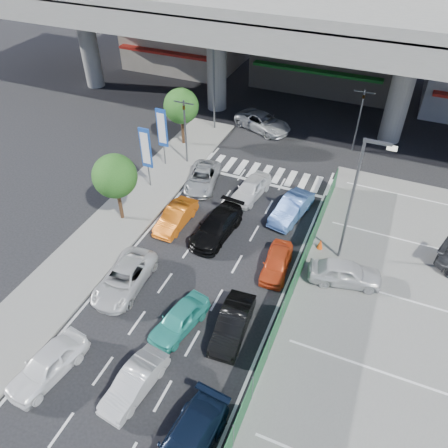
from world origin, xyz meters
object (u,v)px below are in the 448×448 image
at_px(street_lamp_left, 216,76).
at_px(signboard_near, 146,150).
at_px(hatch_white_back_mid, 134,382).
at_px(sedan_white_mid_left, 124,278).
at_px(minivan_navy_back, 186,446).
at_px(wagon_silver_front_left, 202,178).
at_px(sedan_black_mid, 217,226).
at_px(crossing_wagon_silver, 263,122).
at_px(traffic_cone, 320,244).
at_px(tree_near, 115,176).
at_px(tree_far, 181,106).
at_px(traffic_light_left, 184,116).
at_px(taxi_orange_right, 277,262).
at_px(parked_sedan_white, 345,273).
at_px(traffic_light_right, 362,105).
at_px(taxi_teal_mid, 179,319).
at_px(signboard_far, 162,130).
at_px(kei_truck_front_right, 291,208).
at_px(van_white_back_left, 47,365).
at_px(street_lamp_right, 356,193).
at_px(taxi_orange_left, 176,217).
at_px(hatch_black_mid_right, 233,324).
at_px(sedan_white_front_mid, 251,188).

distance_m(street_lamp_left, signboard_near, 10.19).
xyz_separation_m(hatch_white_back_mid, sedan_white_mid_left, (-3.85, 5.16, 0.04)).
height_order(minivan_navy_back, wagon_silver_front_left, minivan_navy_back).
distance_m(sedan_white_mid_left, sedan_black_mid, 6.70).
distance_m(crossing_wagon_silver, traffic_cone, 15.68).
xyz_separation_m(tree_near, traffic_cone, (12.79, 2.22, -2.97)).
distance_m(tree_far, sedan_black_mid, 12.25).
bearing_deg(traffic_light_left, taxi_orange_right, -40.33).
bearing_deg(sedan_white_mid_left, parked_sedan_white, 20.80).
distance_m(tree_near, crossing_wagon_silver, 16.38).
height_order(traffic_light_right, minivan_navy_back, traffic_light_right).
relative_size(minivan_navy_back, taxi_teal_mid, 1.26).
bearing_deg(crossing_wagon_silver, traffic_cone, -126.42).
distance_m(traffic_light_right, traffic_cone, 13.26).
height_order(signboard_far, kei_truck_front_right, signboard_far).
xyz_separation_m(traffic_light_right, wagon_silver_front_left, (-9.26, -9.33, -3.32)).
bearing_deg(signboard_near, van_white_back_left, -77.15).
distance_m(tree_near, taxi_orange_right, 11.23).
bearing_deg(tree_far, hatch_white_back_mid, -68.54).
height_order(tree_near, taxi_orange_right, tree_near).
relative_size(sedan_white_mid_left, taxi_orange_right, 1.31).
bearing_deg(street_lamp_left, street_lamp_right, -41.63).
bearing_deg(parked_sedan_white, hatch_white_back_mid, 132.26).
relative_size(traffic_light_left, tree_near, 1.08).
bearing_deg(traffic_cone, signboard_far, 160.40).
bearing_deg(sedan_white_mid_left, street_lamp_right, 29.75).
xyz_separation_m(crossing_wagon_silver, traffic_cone, (8.30, -13.30, -0.31)).
xyz_separation_m(signboard_near, taxi_orange_left, (3.79, -3.14, -2.42)).
height_order(van_white_back_left, crossing_wagon_silver, crossing_wagon_silver).
distance_m(traffic_light_right, hatch_white_back_mid, 25.94).
bearing_deg(tree_far, signboard_far, -86.74).
xyz_separation_m(hatch_white_back_mid, parked_sedan_white, (7.33, 10.24, 0.14)).
distance_m(traffic_light_left, signboard_far, 1.93).
bearing_deg(parked_sedan_white, sedan_black_mid, 71.35).
height_order(van_white_back_left, taxi_orange_left, van_white_back_left).
bearing_deg(crossing_wagon_silver, taxi_orange_right, -136.75).
bearing_deg(tree_far, traffic_light_left, -57.38).
height_order(hatch_white_back_mid, traffic_cone, hatch_white_back_mid).
xyz_separation_m(hatch_white_back_mid, kei_truck_front_right, (2.92, 14.79, 0.08)).
bearing_deg(minivan_navy_back, hatch_black_mid_right, 100.56).
bearing_deg(street_lamp_left, wagon_silver_front_left, -72.89).
bearing_deg(taxi_teal_mid, street_lamp_right, 63.74).
distance_m(hatch_black_mid_right, traffic_cone, 8.23).
bearing_deg(crossing_wagon_silver, minivan_navy_back, -145.62).
height_order(signboard_far, sedan_white_front_mid, signboard_far).
bearing_deg(sedan_white_front_mid, street_lamp_right, -18.76).
distance_m(signboard_near, parked_sedan_white, 15.56).
bearing_deg(sedan_black_mid, minivan_navy_back, -66.62).
height_order(street_lamp_right, tree_near, street_lamp_right).
xyz_separation_m(signboard_near, van_white_back_left, (3.43, -15.03, -2.37)).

